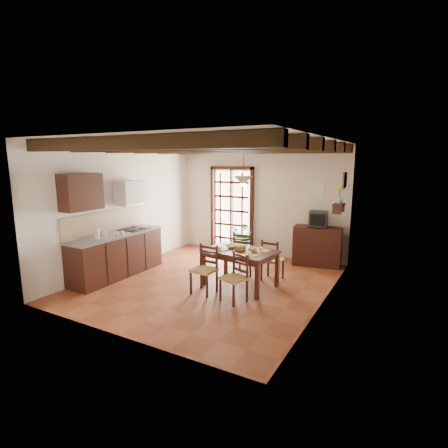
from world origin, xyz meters
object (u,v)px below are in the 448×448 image
Objects in this scene: pendant_lamp at (243,180)px; dining_table at (240,255)px; chair_near_left at (204,278)px; crt_tv at (318,219)px; sideboard at (317,246)px; chair_near_right at (234,287)px; chair_far_right at (272,267)px; potted_plant at (243,234)px; kitchen_counter at (117,254)px; chair_far_left at (245,260)px.

dining_table is at bearing -90.00° from pendant_lamp.
chair_near_left is 1.07× the size of pendant_lamp.
sideboard is at bearing 81.15° from crt_tv.
chair_far_right is at bearing 102.18° from chair_near_right.
potted_plant is 2.21× the size of pendant_lamp.
dining_table is 0.85m from chair_near_left.
chair_near_left is at bearing -125.60° from crt_tv.
chair_far_right is (0.42, 0.64, -0.37)m from dining_table.
crt_tv reaches higher than chair_near_left.
kitchen_counter is 2.74m from chair_far_left.
pendant_lamp is at bearing 55.36° from chair_far_right.
crt_tv is 1.97m from potted_plant.
chair_far_right is 1.97m from potted_plant.
sideboard is at bearing 95.26° from chair_near_right.
kitchen_counter reaches higher than sideboard.
chair_near_right is 1.02× the size of pendant_lamp.
pendant_lamp is at bearing 97.26° from dining_table.
crt_tv is (1.21, 1.39, 0.81)m from chair_far_left.
kitchen_counter is at bearing -120.97° from potted_plant.
chair_near_right is at bearing -73.19° from pendant_lamp.
chair_far_left is at bearing -62.33° from potted_plant.
potted_plant is (-1.18, 2.76, 0.30)m from chair_near_right.
chair_far_right is at bearing 52.03° from pendant_lamp.
potted_plant is at bearing 132.51° from chair_near_right.
chair_far_right is at bearing -119.09° from crt_tv.
chair_far_right is at bearing -118.72° from sideboard.
kitchen_counter is 2.16m from chair_near_left.
potted_plant reaches higher than chair_far_right.
pendant_lamp is (0.93, -1.93, 1.51)m from potted_plant.
chair_far_left reaches higher than chair_far_right.
chair_near_right is (2.83, -0.02, -0.20)m from kitchen_counter.
kitchen_counter reaches higher than chair_near_left.
kitchen_counter is 4.91× the size of crt_tv.
crt_tv is (0.71, 2.84, 0.84)m from chair_near_right.
potted_plant is at bearing 173.48° from crt_tv.
crt_tv is at bearing 65.16° from chair_near_left.
chair_far_left is 1.50m from potted_plant.
kitchen_counter reaches higher than chair_near_right.
potted_plant is at bearing 121.84° from dining_table.
pendant_lamp is (0.24, -0.63, 1.78)m from chair_far_left.
kitchen_counter is 2.62× the size of chair_far_right.
chair_far_left is 0.67m from chair_far_right.
sideboard is 0.65m from crt_tv.
chair_far_left reaches higher than dining_table.
chair_near_left is at bearing -167.97° from chair_near_right.
crt_tv reaches higher than chair_near_right.
dining_table is 3.16× the size of crt_tv.
pendant_lamp reaches higher than dining_table.
kitchen_counter is at bearing -162.61° from pendant_lamp.
chair_far_left is at bearing -3.86° from chair_far_right.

